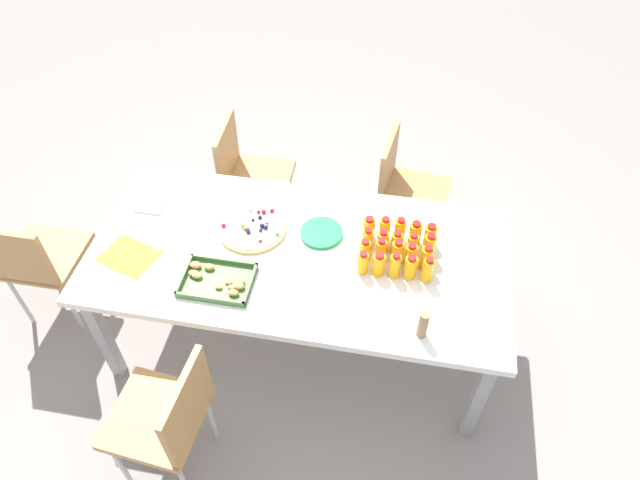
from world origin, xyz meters
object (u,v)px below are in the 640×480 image
chair_end (36,259)px  fruit_pizza (253,228)px  juice_bottle_13 (381,251)px  paper_folder (129,256)px  chair_near_left (405,186)px  juice_bottle_17 (395,266)px  juice_bottle_8 (383,241)px  juice_bottle_10 (427,258)px  party_table (299,260)px  cardboard_tube (423,325)px  juice_bottle_0 (430,235)px  juice_bottle_3 (385,229)px  juice_bottle_15 (428,270)px  plate_stack (321,233)px  juice_bottle_4 (369,228)px  napkin_stack (152,203)px  juice_bottle_2 (400,230)px  snack_tray (217,280)px  juice_bottle_14 (365,251)px  juice_bottle_12 (397,253)px  juice_bottle_19 (363,263)px  juice_bottle_7 (396,243)px  juice_bottle_18 (379,264)px  juice_bottle_1 (415,233)px  juice_bottle_6 (412,245)px  juice_bottle_5 (429,246)px  chair_near_right (248,172)px  juice_bottle_16 (410,267)px  juice_bottle_11 (411,256)px  chair_far_right (168,416)px  juice_bottle_9 (368,239)px

chair_end → fruit_pizza: size_ratio=2.36×
juice_bottle_13 → paper_folder: juice_bottle_13 is taller
chair_near_left → juice_bottle_17: bearing=6.9°
juice_bottle_8 → juice_bottle_10: size_ratio=0.90×
party_table → cardboard_tube: cardboard_tube is taller
juice_bottle_0 → juice_bottle_3: juice_bottle_3 is taller
juice_bottle_10 → juice_bottle_17: size_ratio=1.02×
chair_near_left → chair_end: bearing=-56.4°
chair_near_left → juice_bottle_15: juice_bottle_15 is taller
plate_stack → juice_bottle_4: bearing=-174.3°
napkin_stack → juice_bottle_4: bearing=178.5°
juice_bottle_17 → juice_bottle_2: bearing=-90.5°
juice_bottle_15 → paper_folder: size_ratio=0.57×
chair_near_left → snack_tray: 1.39m
juice_bottle_0 → juice_bottle_13: 0.27m
juice_bottle_14 → juice_bottle_8: bearing=-135.7°
chair_end → juice_bottle_12: (-1.91, -0.12, 0.31)m
juice_bottle_19 → juice_bottle_10: bearing=-165.5°
juice_bottle_13 → cardboard_tube: 0.45m
juice_bottle_7 → juice_bottle_14: juice_bottle_7 is taller
juice_bottle_18 → napkin_stack: juice_bottle_18 is taller
chair_end → juice_bottle_14: size_ratio=6.18×
juice_bottle_18 → juice_bottle_2: bearing=-108.8°
juice_bottle_1 → juice_bottle_8: bearing=27.9°
juice_bottle_12 → juice_bottle_15: bearing=151.5°
juice_bottle_3 → juice_bottle_19: juice_bottle_3 is taller
juice_bottle_19 → fruit_pizza: bearing=-16.8°
juice_bottle_15 → juice_bottle_3: bearing=-45.7°
juice_bottle_10 → juice_bottle_14: bearing=-0.2°
juice_bottle_4 → juice_bottle_6: 0.23m
chair_end → juice_bottle_1: size_ratio=5.94×
party_table → juice_bottle_13: size_ratio=13.95×
juice_bottle_5 → juice_bottle_7: juice_bottle_5 is taller
juice_bottle_0 → juice_bottle_6: bearing=46.0°
chair_near_left → party_table: bearing=-22.2°
juice_bottle_1 → plate_stack: size_ratio=0.64×
chair_near_left → juice_bottle_2: size_ratio=5.62×
chair_near_right → plate_stack: chair_near_right is taller
juice_bottle_7 → juice_bottle_16: size_ratio=0.98×
snack_tray → juice_bottle_16: bearing=-167.5°
juice_bottle_3 → napkin_stack: bearing=-1.2°
juice_bottle_8 → juice_bottle_11: bearing=153.8°
plate_stack → fruit_pizza: bearing=4.5°
juice_bottle_14 → chair_far_right: bearing=48.8°
juice_bottle_14 → juice_bottle_15: size_ratio=0.91×
chair_near_left → juice_bottle_13: 0.89m
juice_bottle_8 → juice_bottle_9: 0.07m
juice_bottle_12 → chair_near_left: bearing=-90.2°
party_table → paper_folder: (0.81, 0.17, 0.06)m
juice_bottle_12 → juice_bottle_5: bearing=-155.3°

